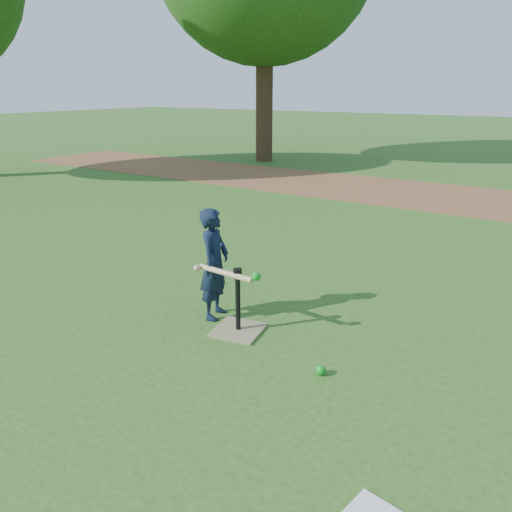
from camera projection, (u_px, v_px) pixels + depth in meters
The scene contains 6 objects.
ground at pixel (230, 350), 4.29m from camera, with size 80.00×80.00×0.00m, color #285116.
dirt_strip at pixel (445, 197), 10.22m from camera, with size 24.00×3.00×0.01m, color brown.
child at pixel (214, 264), 4.76m from camera, with size 0.40×0.26×1.09m, color black.
wiffle_ball_ground at pixel (321, 370), 3.91m from camera, with size 0.08×0.08×0.08m, color #0D951A.
batting_tee at pixel (238, 320), 4.59m from camera, with size 0.50×0.50×0.61m.
swing_action at pixel (229, 273), 4.46m from camera, with size 0.71×0.12×0.11m.
Camera 1 is at (2.27, -3.05, 2.15)m, focal length 35.00 mm.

